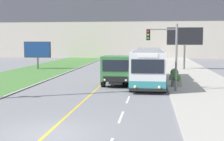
% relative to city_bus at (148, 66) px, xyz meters
% --- Properties ---
extents(ground_plane, '(300.00, 300.00, 0.00)m').
position_rel_city_bus_xyz_m(ground_plane, '(-3.96, -15.51, -1.54)').
color(ground_plane, slate).
extents(lane_marking_centre, '(2.88, 140.00, 0.01)m').
position_rel_city_bus_xyz_m(lane_marking_centre, '(-3.58, -13.15, -1.54)').
color(lane_marking_centre, gold).
rests_on(lane_marking_centre, ground_plane).
extents(apartment_block_background, '(80.00, 8.04, 21.87)m').
position_rel_city_bus_xyz_m(apartment_block_background, '(-3.96, 41.52, 9.40)').
color(apartment_block_background, beige).
rests_on(apartment_block_background, ground_plane).
extents(city_bus, '(2.73, 12.09, 3.03)m').
position_rel_city_bus_xyz_m(city_bus, '(0.00, 0.00, 0.00)').
color(city_bus, silver).
rests_on(city_bus, ground_plane).
extents(dump_truck, '(2.51, 6.11, 2.53)m').
position_rel_city_bus_xyz_m(dump_truck, '(-2.53, -1.50, -0.25)').
color(dump_truck, black).
rests_on(dump_truck, ground_plane).
extents(traffic_light_mast, '(2.28, 0.32, 5.01)m').
position_rel_city_bus_xyz_m(traffic_light_mast, '(1.35, -4.28, 1.68)').
color(traffic_light_mast, slate).
rests_on(traffic_light_mast, ground_plane).
extents(billboard_large, '(4.51, 0.24, 5.42)m').
position_rel_city_bus_xyz_m(billboard_large, '(4.43, 13.21, 2.55)').
color(billboard_large, '#59595B').
rests_on(billboard_large, ground_plane).
extents(billboard_small, '(3.58, 0.24, 3.61)m').
position_rel_city_bus_xyz_m(billboard_small, '(-14.55, 11.64, 0.93)').
color(billboard_small, '#59595B').
rests_on(billboard_small, ground_plane).
extents(planter_round_near, '(0.87, 0.87, 1.06)m').
position_rel_city_bus_xyz_m(planter_round_near, '(2.29, -2.09, -0.99)').
color(planter_round_near, gray).
rests_on(planter_round_near, sidewalk_right).
extents(planter_round_second, '(0.95, 0.95, 1.06)m').
position_rel_city_bus_xyz_m(planter_round_second, '(2.44, 2.32, -1.00)').
color(planter_round_second, gray).
rests_on(planter_round_second, sidewalk_right).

